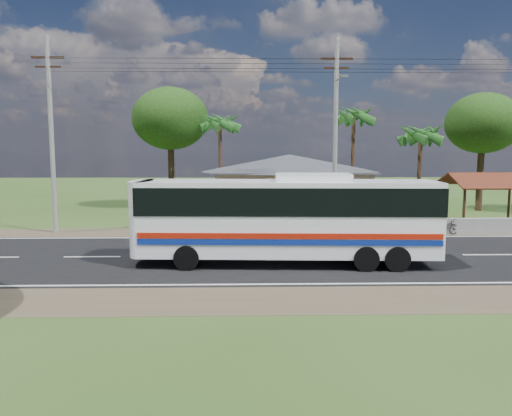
% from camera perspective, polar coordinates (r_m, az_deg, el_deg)
% --- Properties ---
extents(ground, '(120.00, 120.00, 0.00)m').
position_cam_1_polar(ground, '(22.63, 4.25, -5.51)').
color(ground, '#2C491A').
rests_on(ground, ground).
extents(road, '(120.00, 16.00, 0.03)m').
position_cam_1_polar(road, '(22.63, 4.25, -5.49)').
color(road, black).
rests_on(road, ground).
extents(house, '(12.40, 10.00, 5.00)m').
position_cam_1_polar(house, '(35.21, 3.85, 3.28)').
color(house, '#C8B085').
rests_on(house, ground).
extents(waiting_shed, '(5.20, 4.48, 3.35)m').
position_cam_1_polar(waiting_shed, '(34.14, 25.09, 2.67)').
color(waiting_shed, '#361E13').
rests_on(waiting_shed, ground).
extents(concrete_barrier, '(7.00, 0.30, 0.90)m').
position_cam_1_polar(concrete_barrier, '(31.34, 25.59, -1.87)').
color(concrete_barrier, '#9E9E99').
rests_on(concrete_barrier, ground).
extents(utility_poles, '(32.80, 2.22, 11.00)m').
position_cam_1_polar(utility_poles, '(28.91, 8.41, 8.63)').
color(utility_poles, '#9E9E99').
rests_on(utility_poles, ground).
extents(palm_near, '(2.80, 2.80, 6.70)m').
position_cam_1_polar(palm_near, '(35.02, 18.32, 7.95)').
color(palm_near, '#47301E').
rests_on(palm_near, ground).
extents(palm_mid, '(2.80, 2.80, 8.20)m').
position_cam_1_polar(palm_mid, '(38.45, 11.12, 10.20)').
color(palm_mid, '#47301E').
rests_on(palm_mid, ground).
extents(palm_far, '(2.80, 2.80, 7.70)m').
position_cam_1_polar(palm_far, '(38.08, -4.14, 9.62)').
color(palm_far, '#47301E').
rests_on(palm_far, ground).
extents(tree_behind_house, '(6.00, 6.00, 9.61)m').
position_cam_1_polar(tree_behind_house, '(40.48, -9.76, 10.00)').
color(tree_behind_house, '#47301E').
rests_on(tree_behind_house, ground).
extents(tree_behind_shed, '(5.60, 5.60, 9.02)m').
position_cam_1_polar(tree_behind_shed, '(42.17, 24.50, 8.77)').
color(tree_behind_shed, '#47301E').
rests_on(tree_behind_shed, ground).
extents(coach_bus, '(12.38, 3.20, 3.81)m').
position_cam_1_polar(coach_bus, '(20.72, 3.68, -0.55)').
color(coach_bus, white).
rests_on(coach_bus, ground).
extents(motorcycle, '(1.89, 1.22, 0.94)m').
position_cam_1_polar(motorcycle, '(29.75, 20.82, -2.04)').
color(motorcycle, black).
rests_on(motorcycle, ground).
extents(person, '(0.64, 0.48, 1.59)m').
position_cam_1_polar(person, '(30.75, 16.65, -0.99)').
color(person, '#1B3996').
rests_on(person, ground).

